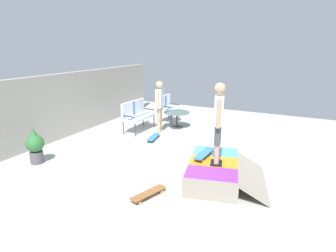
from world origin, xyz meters
name	(u,v)px	position (x,y,z in m)	size (l,w,h in m)	color
ground_plane	(180,157)	(0.00, 0.00, -0.05)	(12.00, 12.00, 0.10)	#B2B2AD
back_wall_cinderblock	(66,105)	(0.00, 4.00, 1.00)	(9.00, 0.20, 2.01)	#9E998E
skate_ramp	(215,171)	(-0.95, -1.25, 0.22)	(2.10, 2.00, 0.45)	gray
patio_bench	(136,113)	(1.44, 2.30, 0.62)	(1.27, 0.59, 1.02)	#38383D
patio_chair_near_house	(168,106)	(2.95, 1.86, 0.61)	(0.69, 0.63, 1.02)	#38383D
patio_table	(177,117)	(2.34, 1.18, 0.40)	(0.90, 0.90, 0.57)	#38383D
person_watching	(159,103)	(1.51, 1.43, 1.02)	(0.47, 0.29, 1.74)	silver
person_skater	(219,118)	(-1.08, -1.31, 1.44)	(0.47, 0.30, 1.70)	black
skateboard_by_bench	(154,137)	(0.84, 1.28, 0.08)	(0.82, 0.34, 0.10)	#3372B2
skateboard_spare	(148,193)	(-2.21, -0.32, 0.08)	(0.82, 0.44, 0.10)	brown
skateboard_on_ramp	(204,154)	(-0.84, -0.95, 0.53)	(0.81, 0.25, 0.10)	#3372B2
potted_plant	(35,145)	(-2.04, 3.02, 0.47)	(0.44, 0.44, 0.92)	#515156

